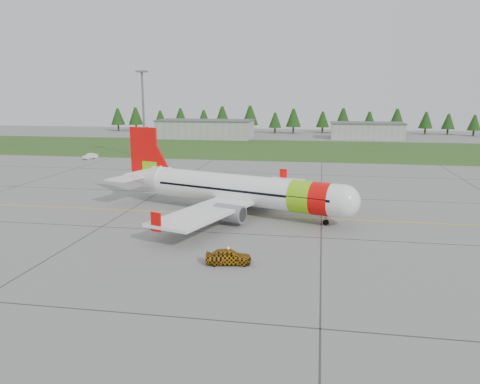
# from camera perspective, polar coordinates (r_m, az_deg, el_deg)

# --- Properties ---
(ground) EXTENTS (320.00, 320.00, 0.00)m
(ground) POSITION_cam_1_polar(r_m,az_deg,el_deg) (51.60, -1.35, -5.05)
(ground) COLOR gray
(ground) RESTS_ON ground
(aircraft) EXTENTS (33.40, 31.68, 10.48)m
(aircraft) POSITION_cam_1_polar(r_m,az_deg,el_deg) (59.57, -0.22, 0.25)
(aircraft) COLOR white
(aircraft) RESTS_ON ground
(follow_me_car) EXTENTS (1.67, 1.88, 4.14)m
(follow_me_car) POSITION_cam_1_polar(r_m,az_deg,el_deg) (41.93, -1.42, -6.11)
(follow_me_car) COLOR orange
(follow_me_car) RESTS_ON ground
(service_van) EXTENTS (1.74, 1.69, 4.00)m
(service_van) POSITION_cam_1_polar(r_m,az_deg,el_deg) (116.12, -17.86, 4.84)
(service_van) COLOR white
(service_van) RESTS_ON ground
(grass_strip) EXTENTS (320.00, 50.00, 0.03)m
(grass_strip) POSITION_cam_1_polar(r_m,az_deg,el_deg) (131.64, 5.59, 5.24)
(grass_strip) COLOR #30561E
(grass_strip) RESTS_ON ground
(taxi_guideline) EXTENTS (120.00, 0.25, 0.02)m
(taxi_guideline) POSITION_cam_1_polar(r_m,az_deg,el_deg) (59.17, 0.15, -2.83)
(taxi_guideline) COLOR gold
(taxi_guideline) RESTS_ON ground
(hangar_west) EXTENTS (32.00, 14.00, 6.00)m
(hangar_west) POSITION_cam_1_polar(r_m,az_deg,el_deg) (163.75, -4.25, 7.59)
(hangar_west) COLOR #A8A8A3
(hangar_west) RESTS_ON ground
(hangar_east) EXTENTS (24.00, 12.00, 5.20)m
(hangar_east) POSITION_cam_1_polar(r_m,az_deg,el_deg) (167.60, 15.18, 7.18)
(hangar_east) COLOR #A8A8A3
(hangar_east) RESTS_ON ground
(floodlight_mast) EXTENTS (0.50, 0.50, 20.00)m
(floodlight_mast) POSITION_cam_1_polar(r_m,az_deg,el_deg) (114.39, -11.67, 9.09)
(floodlight_mast) COLOR slate
(floodlight_mast) RESTS_ON ground
(treeline) EXTENTS (160.00, 8.00, 10.00)m
(treeline) POSITION_cam_1_polar(r_m,az_deg,el_deg) (186.95, 6.94, 8.68)
(treeline) COLOR #1C3F14
(treeline) RESTS_ON ground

